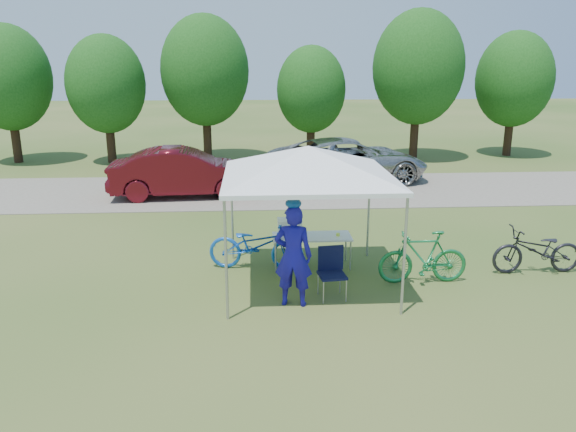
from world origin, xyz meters
name	(u,v)px	position (x,y,z in m)	size (l,w,h in m)	color
ground	(307,283)	(0.00, 0.00, 0.00)	(100.00, 100.00, 0.00)	#2D5119
gravel_strip	(284,190)	(0.00, 8.00, 0.01)	(24.00, 5.00, 0.02)	gray
canopy	(308,150)	(0.00, 0.00, 2.65)	(4.53, 4.53, 3.00)	#A5A5AA
treeline	(269,76)	(-0.29, 14.05, 3.53)	(24.89, 4.28, 6.30)	#382314
folding_table	(312,238)	(0.19, 0.93, 0.64)	(1.65, 0.69, 0.68)	white
folding_chair	(331,268)	(0.39, -0.63, 0.56)	(0.53, 0.55, 0.94)	black
cooler	(290,228)	(-0.28, 0.93, 0.87)	(0.51, 0.35, 0.37)	white
ice_cream_cup	(338,235)	(0.74, 0.88, 0.71)	(0.08, 0.08, 0.06)	#D4F239
cyclist	(293,256)	(-0.34, -0.97, 0.93)	(0.68, 0.44, 1.85)	#171295
bike_blue	(256,245)	(-0.99, 0.83, 0.53)	(0.70, 2.01, 1.05)	blue
bike_green	(423,257)	(2.27, -0.11, 0.53)	(0.50, 1.77, 1.06)	#1A753D
bike_dark	(538,250)	(4.78, 0.25, 0.49)	(0.65, 1.86, 0.98)	black
minivan	(348,160)	(2.34, 9.18, 0.80)	(2.59, 5.62, 1.56)	#A3A39F
sedan	(185,172)	(-3.21, 7.40, 0.79)	(1.63, 4.67, 1.54)	#540E15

